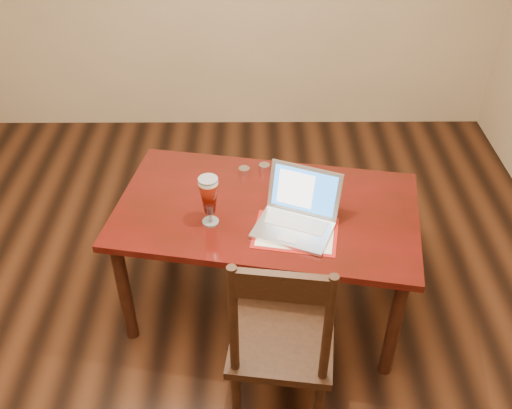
{
  "coord_description": "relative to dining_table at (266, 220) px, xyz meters",
  "views": [
    {
      "loc": [
        0.28,
        -1.87,
        2.53
      ],
      "look_at": [
        0.29,
        0.31,
        0.81
      ],
      "focal_mm": 40.0,
      "sensor_mm": 36.0,
      "label": 1
    }
  ],
  "objects": [
    {
      "name": "room_shell",
      "position": [
        -0.35,
        -0.39,
        1.12
      ],
      "size": [
        4.51,
        5.01,
        2.71
      ],
      "color": "tan",
      "rests_on": "ground"
    },
    {
      "name": "ground",
      "position": [
        -0.35,
        -0.39,
        -0.64
      ],
      "size": [
        5.0,
        5.0,
        0.0
      ],
      "primitive_type": "plane",
      "color": "black",
      "rests_on": "ground"
    },
    {
      "name": "dining_table",
      "position": [
        0.0,
        0.0,
        0.0
      ],
      "size": [
        1.65,
        1.11,
        0.98
      ],
      "rotation": [
        0.0,
        0.0,
        -0.18
      ],
      "color": "#4E0B0A",
      "rests_on": "ground"
    },
    {
      "name": "dining_chair",
      "position": [
        0.05,
        -0.68,
        -0.14
      ],
      "size": [
        0.51,
        0.49,
        1.08
      ],
      "rotation": [
        0.0,
        0.0,
        -0.13
      ],
      "color": "black",
      "rests_on": "ground"
    }
  ]
}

